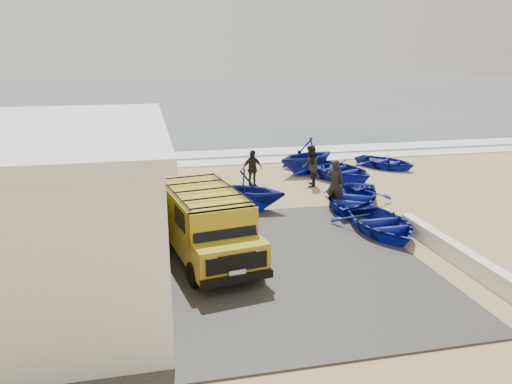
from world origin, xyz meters
TOP-DOWN VIEW (x-y plane):
  - ground at (0.00, 0.00)m, footprint 160.00×160.00m
  - slab at (-2.00, -2.00)m, footprint 12.00×10.00m
  - ocean at (0.00, 56.00)m, footprint 180.00×88.00m
  - surf_line at (0.00, 12.00)m, footprint 180.00×1.60m
  - surf_wash at (0.00, 14.50)m, footprint 180.00×2.20m
  - building at (-7.50, -2.00)m, footprint 8.40×9.40m
  - parapet at (5.00, -3.00)m, footprint 0.35×6.00m
  - van at (-2.18, -1.10)m, footprint 2.76×5.22m
  - boat_near_left at (3.90, -0.25)m, footprint 2.79×3.81m
  - boat_near_right at (4.08, 2.68)m, footprint 4.63×4.96m
  - boat_mid_left at (-0.02, 3.35)m, footprint 4.01×3.88m
  - boat_mid_right at (5.25, 7.30)m, footprint 4.53×5.17m
  - boat_far_left at (4.16, 8.69)m, footprint 4.40×4.18m
  - boat_far_right at (8.63, 8.84)m, footprint 3.82×4.07m
  - fisherman_front at (3.35, 2.66)m, footprint 0.87×0.84m
  - fisherman_middle at (3.50, 6.15)m, footprint 1.03×1.14m
  - fisherman_back at (0.86, 6.61)m, footprint 1.10×0.69m

SIDE VIEW (x-z plane):
  - ground at x=0.00m, z-range 0.00..0.00m
  - ocean at x=0.00m, z-range 0.00..0.01m
  - surf_wash at x=0.00m, z-range 0.00..0.04m
  - slab at x=-2.00m, z-range 0.00..0.05m
  - surf_line at x=0.00m, z-range 0.00..0.06m
  - parapet at x=5.00m, z-range 0.00..0.55m
  - boat_far_right at x=8.63m, z-range 0.00..0.69m
  - boat_near_left at x=3.90m, z-range 0.00..0.77m
  - boat_near_right at x=4.08m, z-range 0.00..0.84m
  - boat_mid_right at x=5.25m, z-range 0.00..0.89m
  - boat_mid_left at x=-0.02m, z-range 0.00..1.62m
  - fisherman_back at x=0.86m, z-range 0.00..1.74m
  - boat_far_left at x=4.16m, z-range 0.00..1.82m
  - fisherman_middle at x=3.50m, z-range 0.00..1.93m
  - fisherman_front at x=3.35m, z-range 0.00..2.00m
  - van at x=-2.18m, z-range 0.08..2.21m
  - building at x=-7.50m, z-range 0.01..4.31m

